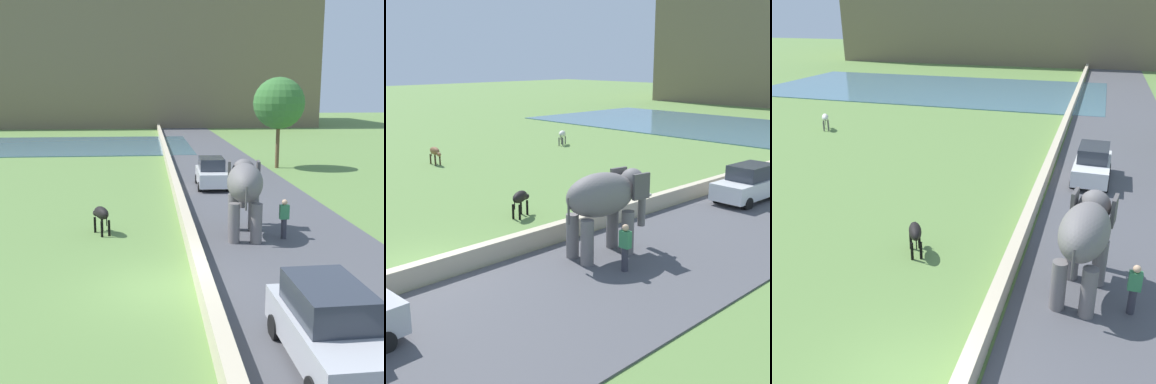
% 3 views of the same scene
% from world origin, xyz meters
% --- Properties ---
extents(ground_plane, '(220.00, 220.00, 0.00)m').
position_xyz_m(ground_plane, '(0.00, 0.00, 0.00)').
color(ground_plane, '#608442').
extents(road_surface, '(7.00, 120.00, 0.06)m').
position_xyz_m(road_surface, '(5.00, 20.00, 0.03)').
color(road_surface, '#4C4C51').
rests_on(road_surface, ground).
extents(barrier_wall, '(0.40, 110.00, 0.73)m').
position_xyz_m(barrier_wall, '(1.20, 18.00, 0.36)').
color(barrier_wall, beige).
rests_on(barrier_wall, ground).
extents(lake, '(36.00, 18.00, 0.08)m').
position_xyz_m(lake, '(-14.00, 38.99, 0.04)').
color(lake, slate).
rests_on(lake, ground).
extents(hill_distant, '(64.00, 28.00, 20.51)m').
position_xyz_m(hill_distant, '(-6.00, 75.22, 10.26)').
color(hill_distant, '#75664C').
rests_on(hill_distant, ground).
extents(elephant, '(1.79, 3.56, 2.99)m').
position_xyz_m(elephant, '(3.46, 5.10, 2.04)').
color(elephant, slate).
rests_on(elephant, ground).
extents(person_beside_elephant, '(0.36, 0.22, 1.63)m').
position_xyz_m(person_beside_elephant, '(4.92, 4.44, 0.87)').
color(person_beside_elephant, '#33333D').
rests_on(person_beside_elephant, ground).
extents(car_silver, '(1.89, 4.05, 1.80)m').
position_xyz_m(car_silver, '(3.42, -4.52, 0.90)').
color(car_silver, '#B7B7BC').
rests_on(car_silver, ground).
extents(car_white, '(1.90, 4.06, 1.80)m').
position_xyz_m(car_white, '(3.43, 15.21, 0.90)').
color(car_white, white).
rests_on(car_white, ground).
extents(cow_black, '(0.92, 1.39, 1.15)m').
position_xyz_m(cow_black, '(-2.28, 5.90, 0.84)').
color(cow_black, black).
rests_on(cow_black, ground).
extents(tree_near, '(3.79, 3.79, 6.71)m').
position_xyz_m(tree_near, '(9.32, 22.45, 4.80)').
color(tree_near, brown).
rests_on(tree_near, ground).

